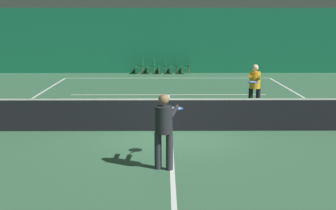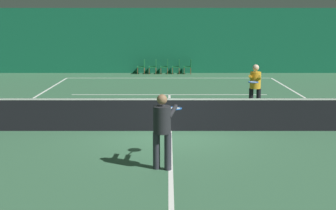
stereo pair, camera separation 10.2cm
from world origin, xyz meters
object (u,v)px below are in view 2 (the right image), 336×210
player_near (163,126)px  courtside_chair_3 (178,66)px  courtside_chair_4 (189,66)px  courtside_chair_2 (166,66)px  tennis_net (171,114)px  player_far (256,84)px  courtside_chair_0 (143,66)px  courtside_chair_1 (155,66)px

player_near → courtside_chair_3: (0.64, 17.15, -0.47)m
courtside_chair_3 → courtside_chair_4: (0.67, 0.00, 0.00)m
courtside_chair_2 → courtside_chair_3: 0.67m
tennis_net → player_far: (2.94, 2.86, 0.44)m
player_near → courtside_chair_4: 17.20m
player_far → courtside_chair_2: player_far is taller
courtside_chair_2 → tennis_net: bearing=0.8°
tennis_net → courtside_chair_0: size_ratio=14.29×
player_near → courtside_chair_2: player_near is taller
tennis_net → player_far: player_far is taller
courtside_chair_3 → player_far: bearing=12.8°
courtside_chair_0 → courtside_chair_1: same height
tennis_net → courtside_chair_2: (-0.20, 13.75, -0.03)m
courtside_chair_0 → courtside_chair_2: bearing=90.0°
courtside_chair_0 → courtside_chair_4: (2.67, 0.00, 0.00)m
courtside_chair_0 → courtside_chair_4: size_ratio=1.00×
player_far → courtside_chair_1: (-3.81, 10.88, -0.46)m
tennis_net → courtside_chair_4: (1.13, 13.75, -0.03)m
tennis_net → player_near: 3.43m
courtside_chair_3 → courtside_chair_4: 0.67m
tennis_net → courtside_chair_0: tennis_net is taller
player_near → courtside_chair_1: player_near is taller
player_near → courtside_chair_3: size_ratio=1.94×
courtside_chair_1 → courtside_chair_4: size_ratio=1.00×
courtside_chair_0 → courtside_chair_3: 2.00m
courtside_chair_0 → courtside_chair_3: size_ratio=1.00×
player_far → courtside_chair_3: 11.17m
player_near → courtside_chair_4: bearing=12.4°
courtside_chair_1 → courtside_chair_2: (0.67, 0.00, 0.00)m
player_near → courtside_chair_0: 17.21m
tennis_net → courtside_chair_2: tennis_net is taller
courtside_chair_4 → courtside_chair_2: bearing=-90.0°
courtside_chair_2 → courtside_chair_3: bearing=90.0°
player_near → courtside_chair_0: (-1.36, 17.15, -0.47)m
courtside_chair_3 → player_near: bearing=-2.1°
courtside_chair_1 → courtside_chair_2: same height
courtside_chair_0 → courtside_chair_3: same height
player_far → courtside_chair_1: bearing=-146.5°
player_near → player_far: player_near is taller
player_far → courtside_chair_2: (-3.14, 10.88, -0.46)m
player_near → player_far: 6.99m
courtside_chair_3 → courtside_chair_1: bearing=-90.0°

